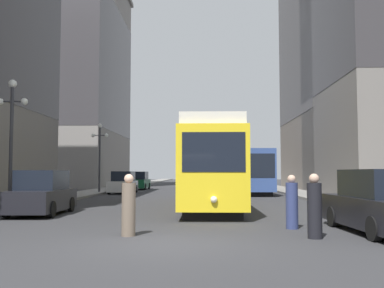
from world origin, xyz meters
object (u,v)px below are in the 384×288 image
at_px(pedestrian_crossing_far, 292,204).
at_px(lamp_post_left_far, 100,147).
at_px(transit_bus, 247,170).
at_px(lamp_post_left_near, 12,124).
at_px(pedestrian_on_sidewalk, 129,207).
at_px(parked_car_right_far, 381,204).
at_px(pedestrian_crossing_near, 315,208).
at_px(parked_car_left_far, 139,181).
at_px(parked_car_left_mid, 123,183).
at_px(streetcar, 210,165).
at_px(parked_car_left_near, 42,194).

height_order(pedestrian_crossing_far, lamp_post_left_far, lamp_post_left_far).
xyz_separation_m(transit_bus, lamp_post_left_near, (-12.21, -17.91, 1.96)).
height_order(transit_bus, pedestrian_on_sidewalk, transit_bus).
bearing_deg(lamp_post_left_near, pedestrian_crossing_far, -26.13).
xyz_separation_m(transit_bus, lamp_post_left_far, (-12.21, -1.48, 1.88)).
distance_m(parked_car_right_far, pedestrian_crossing_near, 2.37).
bearing_deg(parked_car_left_far, lamp_post_left_far, -100.38).
height_order(parked_car_left_mid, pedestrian_crossing_near, parked_car_left_mid).
distance_m(parked_car_right_far, lamp_post_left_near, 15.42).
bearing_deg(lamp_post_left_near, transit_bus, 55.70).
bearing_deg(transit_bus, streetcar, -104.55).
relative_size(transit_bus, pedestrian_on_sidewalk, 7.59).
bearing_deg(parked_car_left_far, streetcar, -71.01).
relative_size(pedestrian_crossing_far, pedestrian_on_sidewalk, 0.98).
relative_size(parked_car_left_near, parked_car_left_far, 1.03).
relative_size(parked_car_left_far, pedestrian_crossing_near, 2.50).
height_order(parked_car_right_far, parked_car_left_far, same).
xyz_separation_m(parked_car_right_far, lamp_post_left_near, (-13.65, 6.48, 3.06)).
bearing_deg(lamp_post_left_near, pedestrian_on_sidewalk, -47.75).
height_order(pedestrian_crossing_near, pedestrian_crossing_far, pedestrian_crossing_near).
height_order(transit_bus, pedestrian_crossing_far, transit_bus).
distance_m(parked_car_right_far, pedestrian_crossing_far, 2.51).
bearing_deg(parked_car_left_near, pedestrian_on_sidewalk, -54.01).
distance_m(transit_bus, pedestrian_crossing_far, 23.51).
relative_size(pedestrian_crossing_near, lamp_post_left_near, 0.30).
xyz_separation_m(parked_car_left_mid, lamp_post_left_near, (-1.90, -16.87, 3.06)).
bearing_deg(pedestrian_crossing_near, lamp_post_left_far, -139.27).
height_order(streetcar, pedestrian_crossing_far, streetcar).
distance_m(transit_bus, parked_car_right_far, 24.46).
bearing_deg(pedestrian_crossing_far, parked_car_left_mid, 26.93).
height_order(parked_car_left_near, parked_car_left_mid, same).
xyz_separation_m(parked_car_left_mid, parked_car_left_far, (0.00, 8.61, -0.00)).
xyz_separation_m(pedestrian_crossing_near, pedestrian_on_sidewalk, (-4.97, 0.30, -0.01)).
bearing_deg(parked_car_left_near, streetcar, 30.52).
bearing_deg(parked_car_left_mid, parked_car_left_near, -90.42).
distance_m(pedestrian_crossing_far, lamp_post_left_far, 24.91).
bearing_deg(pedestrian_on_sidewalk, parked_car_left_near, -53.66).
bearing_deg(parked_car_left_far, pedestrian_crossing_near, -72.26).
xyz_separation_m(parked_car_left_far, pedestrian_crossing_near, (9.62, -32.99, -0.05)).
bearing_deg(pedestrian_crossing_far, transit_bus, 1.96).
bearing_deg(parked_car_left_near, pedestrian_crossing_near, -35.01).
bearing_deg(parked_car_left_mid, lamp_post_left_far, -167.33).
xyz_separation_m(parked_car_left_near, lamp_post_left_far, (-1.90, 17.66, 2.99)).
bearing_deg(parked_car_left_mid, pedestrian_on_sidewalk, -79.49).
bearing_deg(parked_car_left_near, lamp_post_left_near, 145.08).
distance_m(parked_car_left_mid, parked_car_left_far, 8.61).
relative_size(streetcar, parked_car_left_mid, 3.12).
height_order(parked_car_left_mid, parked_car_left_far, same).
relative_size(transit_bus, pedestrian_crossing_near, 7.53).
xyz_separation_m(parked_car_left_near, lamp_post_left_near, (-1.90, 1.23, 3.07)).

